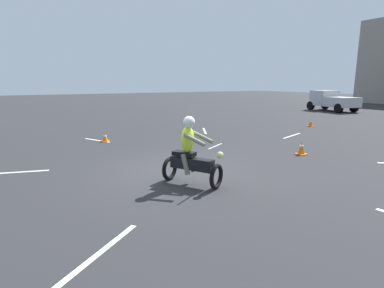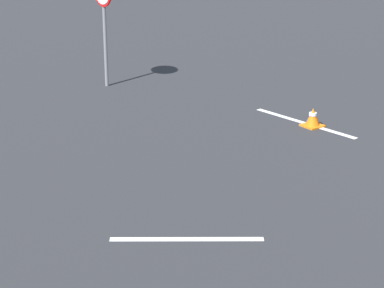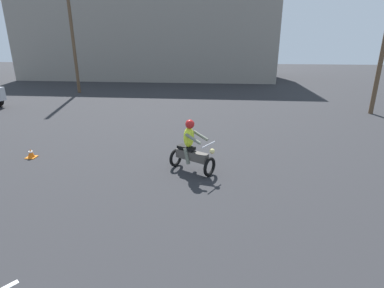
% 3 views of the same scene
% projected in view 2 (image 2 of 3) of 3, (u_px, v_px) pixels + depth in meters
% --- Properties ---
extents(stop_sign, '(0.70, 0.08, 2.30)m').
position_uv_depth(stop_sign, '(103.00, 5.00, 14.63)').
color(stop_sign, slate).
rests_on(stop_sign, ground).
extents(traffic_cone_near_left, '(0.32, 0.32, 0.32)m').
position_uv_depth(traffic_cone_near_left, '(313.00, 118.00, 12.62)').
color(traffic_cone_near_left, orange).
rests_on(traffic_cone_near_left, ground).
extents(lane_stripe_e, '(2.19, 0.29, 0.01)m').
position_uv_depth(lane_stripe_e, '(304.00, 123.00, 12.84)').
color(lane_stripe_e, silver).
rests_on(lane_stripe_e, ground).
extents(lane_stripe_ne, '(1.13, 1.51, 0.01)m').
position_uv_depth(lane_stripe_ne, '(187.00, 239.00, 8.67)').
color(lane_stripe_ne, silver).
rests_on(lane_stripe_ne, ground).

